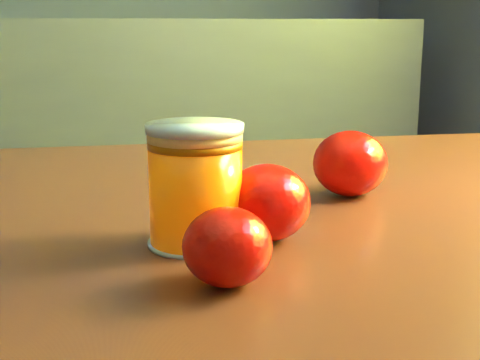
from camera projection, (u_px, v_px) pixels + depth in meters
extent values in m
cube|color=#5D2A17|center=(330.00, 217.00, 0.65)|extent=(1.02, 0.76, 0.04)
cylinder|color=#FF6705|center=(196.00, 193.00, 0.50)|extent=(0.07, 0.07, 0.08)
cylinder|color=#FFBE68|center=(195.00, 136.00, 0.49)|extent=(0.07, 0.07, 0.01)
cylinder|color=silver|center=(195.00, 129.00, 0.49)|extent=(0.07, 0.07, 0.00)
ellipsoid|color=red|center=(267.00, 203.00, 0.52)|extent=(0.08, 0.08, 0.06)
ellipsoid|color=red|center=(350.00, 163.00, 0.65)|extent=(0.09, 0.09, 0.06)
ellipsoid|color=red|center=(227.00, 247.00, 0.43)|extent=(0.07, 0.07, 0.05)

